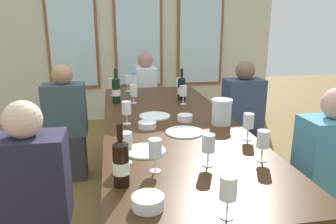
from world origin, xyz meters
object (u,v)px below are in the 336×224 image
(water_bottle, at_px, (134,86))
(wine_glass_2, at_px, (128,80))
(wine_bottle_0, at_px, (182,88))
(wine_glass_6, at_px, (112,84))
(seated_person_4, at_px, (146,99))
(wine_glass_5, at_px, (179,83))
(white_plate_1, at_px, (155,116))
(wine_glass_3, at_px, (126,108))
(tasting_bowl_1, at_px, (185,118))
(dining_table, at_px, (170,129))
(seated_person_2, at_px, (34,208))
(wine_glass_8, at_px, (155,149))
(tasting_bowl_0, at_px, (148,202))
(wine_glass_4, at_px, (248,122))
(wine_glass_10, at_px, (208,145))
(wine_glass_9, at_px, (228,190))
(seated_person_0, at_px, (66,126))
(seated_person_3, at_px, (327,180))
(tasting_bowl_2, at_px, (147,125))
(wine_bottle_1, at_px, (121,163))
(white_plate_2, at_px, (145,151))
(metal_pitcher, at_px, (222,112))
(wine_glass_11, at_px, (133,90))
(wine_glass_1, at_px, (126,142))
(wine_glass_0, at_px, (263,140))
(wine_glass_7, at_px, (183,92))

(water_bottle, height_order, wine_glass_2, water_bottle)
(wine_bottle_0, bearing_deg, wine_glass_6, 153.84)
(seated_person_4, bearing_deg, wine_glass_5, -70.23)
(white_plate_1, xyz_separation_m, water_bottle, (-0.11, 0.75, 0.11))
(wine_glass_3, bearing_deg, tasting_bowl_1, 0.21)
(dining_table, bearing_deg, seated_person_2, -140.81)
(wine_glass_8, bearing_deg, wine_glass_5, 74.22)
(tasting_bowl_0, distance_m, wine_glass_4, 1.00)
(wine_bottle_0, height_order, wine_glass_10, wine_bottle_0)
(white_plate_1, relative_size, wine_glass_9, 1.43)
(dining_table, xyz_separation_m, wine_bottle_0, (0.24, 0.69, 0.18))
(wine_glass_10, bearing_deg, seated_person_2, 174.23)
(seated_person_0, xyz_separation_m, seated_person_3, (1.73, -1.40, 0.00))
(wine_glass_8, bearing_deg, tasting_bowl_2, 86.78)
(seated_person_3, bearing_deg, wine_glass_6, 126.94)
(tasting_bowl_2, bearing_deg, wine_glass_9, -81.08)
(tasting_bowl_2, xyz_separation_m, water_bottle, (-0.01, 1.03, 0.09))
(wine_glass_5, bearing_deg, tasting_bowl_1, -99.43)
(wine_bottle_1, xyz_separation_m, wine_glass_8, (0.17, 0.12, 0.01))
(white_plate_2, xyz_separation_m, tasting_bowl_1, (0.37, 0.56, 0.02))
(water_bottle, relative_size, wine_glass_4, 1.38)
(metal_pitcher, bearing_deg, seated_person_3, -48.48)
(wine_glass_6, height_order, wine_glass_11, same)
(wine_glass_6, bearing_deg, wine_glass_2, 46.68)
(wine_glass_6, bearing_deg, seated_person_0, -145.54)
(wine_glass_2, xyz_separation_m, wine_glass_10, (0.31, -1.99, -0.00))
(wine_glass_1, bearing_deg, wine_glass_10, -14.12)
(wine_glass_8, bearing_deg, white_plate_2, 94.93)
(wine_glass_4, height_order, wine_glass_9, same)
(seated_person_3, relative_size, seated_person_4, 1.00)
(wine_bottle_1, relative_size, wine_glass_6, 1.73)
(wine_glass_11, bearing_deg, wine_bottle_1, -96.20)
(tasting_bowl_2, bearing_deg, wine_glass_0, -50.68)
(white_plate_2, relative_size, wine_glass_9, 1.38)
(white_plate_2, bearing_deg, wine_glass_7, 66.33)
(tasting_bowl_1, height_order, wine_glass_6, wine_glass_6)
(seated_person_2, bearing_deg, wine_glass_11, 64.74)
(wine_glass_3, bearing_deg, wine_glass_4, -31.93)
(wine_glass_10, bearing_deg, wine_glass_7, 83.00)
(tasting_bowl_2, bearing_deg, white_plate_1, 71.33)
(wine_glass_5, distance_m, wine_glass_10, 1.76)
(wine_glass_3, bearing_deg, tasting_bowl_0, -88.84)
(wine_glass_9, distance_m, seated_person_0, 2.18)
(wine_glass_2, xyz_separation_m, wine_glass_6, (-0.17, -0.18, 0.00))
(seated_person_0, bearing_deg, wine_glass_4, -42.35)
(wine_glass_4, xyz_separation_m, wine_glass_9, (-0.43, -0.80, -0.00))
(wine_bottle_1, relative_size, wine_glass_9, 1.73)
(seated_person_0, bearing_deg, wine_glass_5, 12.02)
(wine_glass_2, relative_size, wine_glass_10, 1.00)
(wine_bottle_0, xyz_separation_m, water_bottle, (-0.44, 0.22, -0.00))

